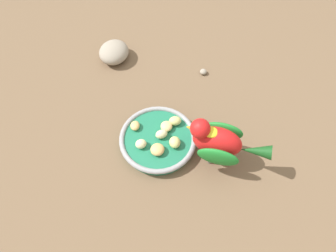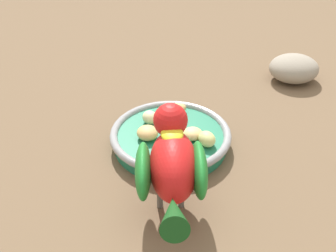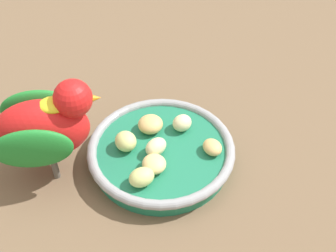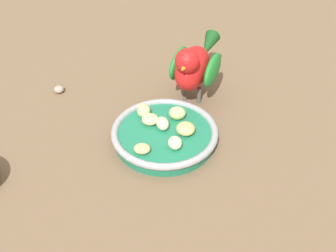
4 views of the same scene
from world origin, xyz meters
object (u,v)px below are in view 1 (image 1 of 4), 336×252
Objects in this scene: apple_piece_5 at (157,149)px; apple_piece_6 at (175,143)px; parrot at (219,142)px; rock_large at (114,52)px; apple_piece_3 at (135,126)px; apple_piece_0 at (141,144)px; feeding_bowl at (158,140)px; apple_piece_4 at (166,126)px; pebble_0 at (203,72)px; apple_piece_1 at (161,134)px; apple_piece_2 at (175,121)px.

apple_piece_5 is 0.05m from apple_piece_6.
parrot reaches higher than rock_large.
rock_large is (-0.15, 0.27, -0.01)m from apple_piece_3.
feeding_bowl is at bearing 41.45° from apple_piece_0.
apple_piece_0 is at bearing 8.92° from parrot.
apple_piece_4 reaches higher than apple_piece_3.
parrot is 0.31m from pebble_0.
feeding_bowl reaches higher than pebble_0.
apple_piece_1 is at bearing -51.32° from rock_large.
apple_piece_2 is 0.34m from rock_large.
apple_piece_0 is 0.28× the size of rock_large.
apple_piece_6 is (0.05, -0.01, 0.02)m from feeding_bowl.
apple_piece_1 reaches higher than apple_piece_3.
parrot is at bearing -30.28° from apple_piece_2.
apple_piece_5 reaches higher than apple_piece_3.
pebble_0 is (0.05, 0.23, -0.03)m from apple_piece_2.
apple_piece_1 is at bearing 43.67° from feeding_bowl.
apple_piece_0 is 0.12m from apple_piece_2.
apple_piece_0 is 0.88× the size of apple_piece_6.
rock_large is (-0.37, 0.30, -0.06)m from parrot.
apple_piece_1 is at bearing 88.36° from apple_piece_5.
apple_piece_4 is at bearing 82.69° from apple_piece_5.
apple_piece_0 reaches higher than apple_piece_4.
apple_piece_2 is at bearing -42.40° from rock_large.
apple_piece_4 is at bearing 124.14° from apple_piece_6.
apple_piece_0 is at bearing -111.08° from pebble_0.
apple_piece_6 is 0.16× the size of parrot.
apple_piece_2 is 0.93× the size of apple_piece_5.
parrot is at bearing 9.65° from apple_piece_5.
pebble_0 is (0.30, -0.01, -0.02)m from rock_large.
pebble_0 is at bearing -72.78° from parrot.
parrot is at bearing -38.88° from rock_large.
apple_piece_0 is 0.34m from pebble_0.
apple_piece_4 is at bearing -16.05° from parrot.
pebble_0 is at bearing 74.54° from apple_piece_4.
parrot is (0.12, -0.07, 0.05)m from apple_piece_2.
pebble_0 is at bearing -0.98° from rock_large.
feeding_bowl is 0.07m from apple_piece_2.
rock_large reaches higher than feeding_bowl.
apple_piece_0 is at bearing -127.81° from apple_piece_4.
apple_piece_5 is 0.16m from parrot.
apple_piece_4 is 0.16m from parrot.
apple_piece_0 reaches higher than feeding_bowl.
apple_piece_4 is at bearing -105.46° from pebble_0.
feeding_bowl is 0.17m from parrot.
apple_piece_2 is (0.04, 0.06, 0.02)m from feeding_bowl.
apple_piece_1 is 0.90× the size of apple_piece_5.
apple_piece_3 is at bearing -5.24° from parrot.
feeding_bowl is 0.04m from apple_piece_4.
apple_piece_3 is (-0.03, 0.05, -0.00)m from apple_piece_0.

